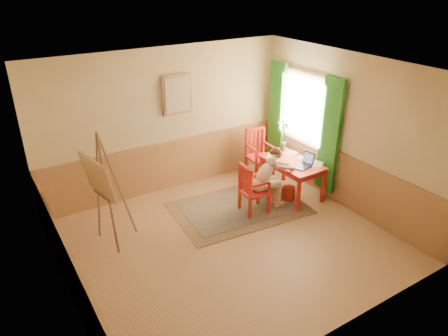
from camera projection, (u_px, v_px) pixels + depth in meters
room at (229, 164)px, 6.25m from camera, size 5.04×4.54×2.84m
wainscot at (204, 195)px, 7.25m from camera, size 5.00×4.50×1.00m
window at (302, 119)px, 8.27m from camera, size 0.12×2.01×2.20m
wall_portrait at (177, 95)px, 7.84m from camera, size 0.60×0.05×0.76m
rug at (239, 208)px, 7.81m from camera, size 2.53×1.81×0.02m
table at (292, 166)px, 8.01m from camera, size 0.75×1.22×0.72m
chair_left at (252, 189)px, 7.48m from camera, size 0.48×0.46×0.96m
chair_back at (259, 154)px, 8.79m from camera, size 0.51×0.53×1.05m
figure at (268, 176)px, 7.56m from camera, size 0.89×0.41×1.19m
laptop at (304, 164)px, 7.77m from camera, size 0.43×0.31×0.24m
papers at (296, 158)px, 8.12m from camera, size 0.84×1.03×0.00m
vase at (283, 137)px, 8.38m from camera, size 0.20×0.30×0.59m
wastebasket at (288, 193)px, 8.05m from camera, size 0.30×0.30×0.27m
easel at (101, 181)px, 6.32m from camera, size 0.71×0.86×1.93m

